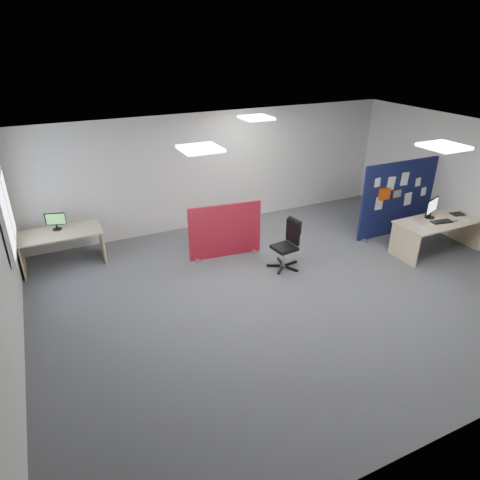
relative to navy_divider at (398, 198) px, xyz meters
name	(u,v)px	position (x,y,z in m)	size (l,w,h in m)	color
floor	(292,289)	(-3.47, -1.12, -0.87)	(9.00, 9.00, 0.00)	#4B4E52
ceiling	(301,144)	(-3.47, -1.12, 1.83)	(9.00, 7.00, 0.02)	white
wall_back	(217,169)	(-3.47, 2.38, 0.48)	(9.00, 0.02, 2.70)	silver
wall_front	(475,343)	(-3.47, -4.62, 0.48)	(9.00, 0.02, 2.70)	silver
wall_left	(2,281)	(-7.97, -1.12, 0.48)	(0.02, 7.00, 2.70)	silver
wall_right	(477,186)	(1.03, -1.12, 0.48)	(0.02, 7.00, 2.70)	silver
window	(6,214)	(-7.90, 0.88, 0.68)	(0.06, 1.70, 1.30)	white
ceiling_lights	(296,136)	(-3.13, -0.46, 1.80)	(4.10, 4.10, 0.04)	white
navy_divider	(398,198)	(0.00, 0.00, 0.00)	(2.10, 0.30, 1.74)	#10193D
main_desk	(436,227)	(0.11, -1.07, -0.30)	(1.87, 0.83, 0.73)	#CFB885
monitor_main	(432,207)	(0.04, -0.92, 0.10)	(0.47, 0.20, 0.43)	black
keyboard	(442,222)	(0.08, -1.20, -0.13)	(0.45, 0.18, 0.03)	black
mouse	(456,221)	(0.39, -1.29, -0.12)	(0.10, 0.06, 0.03)	#A1A1A6
paper_tray	(458,214)	(0.74, -1.04, -0.13)	(0.28, 0.22, 0.01)	black
red_divider	(225,231)	(-4.04, 0.64, -0.30)	(1.54, 0.30, 1.16)	maroon
second_desk	(61,239)	(-7.15, 1.72, -0.32)	(1.57, 0.79, 0.73)	#CFB885
monitor_second	(55,221)	(-7.18, 1.82, 0.06)	(0.38, 0.18, 0.36)	black
office_chair	(289,241)	(-3.08, -0.32, -0.31)	(0.65, 0.65, 0.99)	black
desk_papers	(432,223)	(-0.13, -1.13, -0.14)	(1.37, 0.69, 0.00)	white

